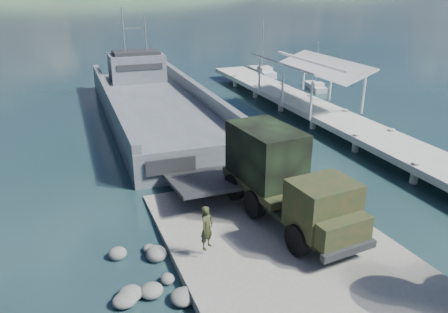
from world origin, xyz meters
TOP-DOWN VIEW (x-y plane):
  - ground at (0.00, 0.00)m, footprint 1400.00×1400.00m
  - boat_ramp at (0.00, -1.00)m, footprint 10.00×18.00m
  - shoreline_rocks at (-6.20, 0.50)m, footprint 3.20×5.60m
  - pier at (13.00, 18.77)m, footprint 6.40×44.00m
  - landing_craft at (-0.67, 23.59)m, footprint 9.19×34.68m
  - military_truck at (1.19, 2.52)m, footprint 3.83×9.53m
  - soldier at (-3.55, 0.44)m, footprint 0.88×0.84m
  - sailboat_near at (19.77, 29.06)m, footprint 2.47×4.93m
  - sailboat_far at (17.62, 39.39)m, footprint 2.16×6.33m

SIDE VIEW (x-z plane):
  - ground at x=0.00m, z-range 0.00..0.00m
  - shoreline_rocks at x=-6.20m, z-range -0.45..0.45m
  - boat_ramp at x=0.00m, z-range 0.00..0.50m
  - sailboat_near at x=19.77m, z-range -2.58..3.19m
  - sailboat_far at x=17.62m, z-range -3.39..4.21m
  - landing_craft at x=-0.67m, z-range -4.29..5.97m
  - soldier at x=-3.55m, z-range 0.50..2.52m
  - pier at x=13.00m, z-range -1.45..4.65m
  - military_truck at x=1.19m, z-range 0.49..4.80m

